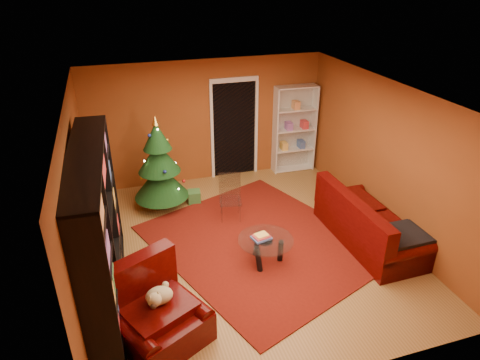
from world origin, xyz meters
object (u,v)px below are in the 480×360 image
object	(u,v)px
gift_box_red	(155,199)
white_bookshelf	(294,130)
rug	(260,242)
media_unit	(98,232)
gift_box_green	(194,197)
christmas_tree	(159,164)
sofa	(371,218)
armchair	(160,313)
acrylic_chair	(230,200)
dog	(159,296)
coffee_table	(265,251)

from	to	relation	value
gift_box_red	white_bookshelf	world-z (taller)	white_bookshelf
rug	gift_box_red	bearing A→B (deg)	128.99
media_unit	gift_box_green	size ratio (longest dim) A/B	11.97
christmas_tree	white_bookshelf	world-z (taller)	white_bookshelf
sofa	armchair	bearing A→B (deg)	105.71
acrylic_chair	gift_box_red	bearing A→B (deg)	154.08
rug	armchair	xyz separation A→B (m)	(-1.90, -1.60, 0.42)
christmas_tree	gift_box_red	bearing A→B (deg)	129.95
media_unit	acrylic_chair	world-z (taller)	media_unit
dog	sofa	bearing A→B (deg)	-10.89
rug	coffee_table	distance (m)	0.59
christmas_tree	acrylic_chair	world-z (taller)	christmas_tree
sofa	coffee_table	bearing A→B (deg)	90.16
rug	armchair	size ratio (longest dim) A/B	3.30
white_bookshelf	gift_box_red	bearing A→B (deg)	-166.73
rug	christmas_tree	distance (m)	2.42
gift_box_red	dog	size ratio (longest dim) A/B	0.52
gift_box_green	dog	world-z (taller)	dog
christmas_tree	coffee_table	bearing A→B (deg)	-60.41
dog	acrylic_chair	xyz separation A→B (m)	(1.61, 2.42, -0.24)
christmas_tree	coffee_table	size ratio (longest dim) A/B	2.14
dog	rug	bearing A→B (deg)	12.55
armchair	coffee_table	world-z (taller)	armchair
gift_box_green	gift_box_red	size ratio (longest dim) A/B	1.17
white_bookshelf	armchair	xyz separation A→B (m)	(-3.61, -4.16, -0.55)
media_unit	gift_box_green	xyz separation A→B (m)	(1.73, 2.35, -1.00)
white_bookshelf	dog	world-z (taller)	white_bookshelf
gift_box_red	coffee_table	bearing A→B (deg)	-59.69
sofa	acrylic_chair	distance (m)	2.48
christmas_tree	white_bookshelf	distance (m)	3.22
rug	armchair	bearing A→B (deg)	-139.90
gift_box_green	gift_box_red	distance (m)	0.78
gift_box_red	christmas_tree	bearing A→B (deg)	-50.05
white_bookshelf	sofa	xyz separation A→B (m)	(0.07, -3.06, -0.52)
media_unit	sofa	xyz separation A→B (m)	(4.29, 0.13, -0.66)
christmas_tree	sofa	bearing A→B (deg)	-35.21
white_bookshelf	acrylic_chair	world-z (taller)	white_bookshelf
dog	acrylic_chair	world-z (taller)	acrylic_chair
christmas_tree	gift_box_red	size ratio (longest dim) A/B	8.91
armchair	acrylic_chair	distance (m)	2.98
white_bookshelf	sofa	world-z (taller)	white_bookshelf
rug	acrylic_chair	bearing A→B (deg)	107.04
media_unit	acrylic_chair	size ratio (longest dim) A/B	3.71
armchair	sofa	size ratio (longest dim) A/B	0.51
rug	coffee_table	xyz separation A→B (m)	(-0.11, -0.54, 0.22)
gift_box_red	sofa	bearing A→B (deg)	-35.93
gift_box_red	white_bookshelf	size ratio (longest dim) A/B	0.10
christmas_tree	gift_box_red	distance (m)	0.82
media_unit	gift_box_red	bearing A→B (deg)	71.56
christmas_tree	armchair	xyz separation A→B (m)	(-0.49, -3.35, -0.48)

